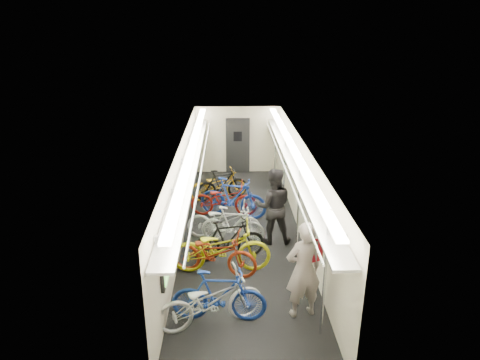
{
  "coord_description": "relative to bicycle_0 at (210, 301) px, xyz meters",
  "views": [
    {
      "loc": [
        -0.33,
        -9.88,
        5.12
      ],
      "look_at": [
        -0.03,
        0.95,
        1.15
      ],
      "focal_mm": 32.0,
      "sensor_mm": 36.0,
      "label": 1
    }
  ],
  "objects": [
    {
      "name": "train_car_shell",
      "position": [
        0.32,
        4.23,
        1.14
      ],
      "size": [
        10.0,
        10.0,
        10.0
      ],
      "color": "black",
      "rests_on": "ground"
    },
    {
      "name": "bicycle_0",
      "position": [
        0.0,
        0.0,
        0.0
      ],
      "size": [
        2.07,
        1.23,
        1.03
      ],
      "primitive_type": "imported",
      "rotation": [
        0.0,
        0.0,
        1.87
      ],
      "color": "#B5B5BA",
      "rests_on": "ground"
    },
    {
      "name": "bicycle_1",
      "position": [
        0.15,
        0.13,
        0.01
      ],
      "size": [
        1.76,
        0.61,
        1.04
      ],
      "primitive_type": "imported",
      "rotation": [
        0.0,
        0.0,
        1.5
      ],
      "color": "navy",
      "rests_on": "ground"
    },
    {
      "name": "bicycle_2",
      "position": [
        0.01,
        1.7,
        -0.01
      ],
      "size": [
        2.02,
        1.16,
        1.01
      ],
      "primitive_type": "imported",
      "rotation": [
        0.0,
        0.0,
        1.29
      ],
      "color": "maroon",
      "rests_on": "ground"
    },
    {
      "name": "bicycle_3",
      "position": [
        0.33,
        2.27,
        -0.01
      ],
      "size": [
        1.75,
        0.81,
        1.01
      ],
      "primitive_type": "imported",
      "rotation": [
        0.0,
        0.0,
        1.78
      ],
      "color": "black",
      "rests_on": "ground"
    },
    {
      "name": "bicycle_4",
      "position": [
        0.17,
        1.8,
        0.05
      ],
      "size": [
        2.15,
        0.77,
        1.13
      ],
      "primitive_type": "imported",
      "rotation": [
        0.0,
        0.0,
        1.58
      ],
      "color": "#BBBA11",
      "rests_on": "ground"
    },
    {
      "name": "bicycle_5",
      "position": [
        0.44,
        3.09,
        -0.04
      ],
      "size": [
        1.64,
        0.75,
        0.95
      ],
      "primitive_type": "imported",
      "rotation": [
        0.0,
        0.0,
        1.37
      ],
      "color": "silver",
      "rests_on": "ground"
    },
    {
      "name": "bicycle_6",
      "position": [
        0.21,
        3.32,
        -0.03
      ],
      "size": [
        1.91,
        0.84,
        0.97
      ],
      "primitive_type": "imported",
      "rotation": [
        0.0,
        0.0,
        1.46
      ],
      "color": "#A8A8AD",
      "rests_on": "ground"
    },
    {
      "name": "bicycle_7",
      "position": [
        0.46,
        4.6,
        0.06
      ],
      "size": [
        1.98,
        1.08,
        1.15
      ],
      "primitive_type": "imported",
      "rotation": [
        0.0,
        0.0,
        1.27
      ],
      "color": "navy",
      "rests_on": "ground"
    },
    {
      "name": "bicycle_8",
      "position": [
        0.21,
        4.71,
        -0.02
      ],
      "size": [
        1.91,
        0.77,
        0.98
      ],
      "primitive_type": "imported",
      "rotation": [
        0.0,
        0.0,
        1.51
      ],
      "color": "maroon",
      "rests_on": "ground"
    },
    {
      "name": "bicycle_9",
      "position": [
        0.14,
        5.87,
        -0.02
      ],
      "size": [
        1.7,
        0.97,
        0.98
      ],
      "primitive_type": "imported",
      "rotation": [
        0.0,
        0.0,
        1.9
      ],
      "color": "black",
      "rests_on": "ground"
    },
    {
      "name": "bicycle_10",
      "position": [
        0.01,
        5.92,
        -0.05
      ],
      "size": [
        1.87,
        1.05,
        0.93
      ],
      "primitive_type": "imported",
      "rotation": [
        0.0,
        0.0,
        1.83
      ],
      "color": "orange",
      "rests_on": "ground"
    },
    {
      "name": "passenger_near",
      "position": [
        1.68,
        0.27,
        0.44
      ],
      "size": [
        0.79,
        0.62,
        1.9
      ],
      "primitive_type": "imported",
      "rotation": [
        0.0,
        0.0,
        3.41
      ],
      "color": "gray",
      "rests_on": "ground"
    },
    {
      "name": "passenger_mid",
      "position": [
        1.41,
        3.12,
        0.45
      ],
      "size": [
        0.94,
        0.74,
        1.92
      ],
      "primitive_type": "imported",
      "rotation": [
        0.0,
        0.0,
        3.13
      ],
      "color": "black",
      "rests_on": "ground"
    },
    {
      "name": "backpack",
      "position": [
        1.88,
        0.38,
        0.77
      ],
      "size": [
        0.29,
        0.23,
        0.38
      ],
      "primitive_type": "cube",
      "rotation": [
        0.0,
        0.0,
        0.41
      ],
      "color": "#AA111D",
      "rests_on": "passenger_near"
    }
  ]
}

